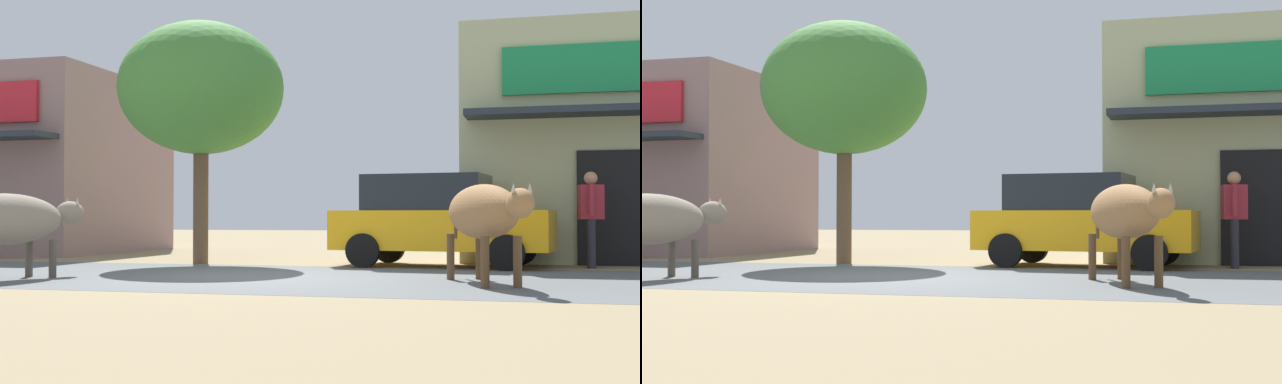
# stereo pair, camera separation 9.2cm
# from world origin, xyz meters

# --- Properties ---
(ground) EXTENTS (80.00, 80.00, 0.00)m
(ground) POSITION_xyz_m (0.00, 0.00, 0.00)
(ground) COLOR #8D7B5A
(asphalt_road) EXTENTS (72.00, 5.57, 0.00)m
(asphalt_road) POSITION_xyz_m (0.00, 0.00, 0.00)
(asphalt_road) COLOR #54585B
(asphalt_road) RESTS_ON ground
(storefront_left_cafe) EXTENTS (6.27, 6.47, 4.37)m
(storefront_left_cafe) POSITION_xyz_m (-8.99, 7.06, 2.19)
(storefront_left_cafe) COLOR gray
(storefront_left_cafe) RESTS_ON ground
(roadside_tree) EXTENTS (3.16, 3.16, 4.61)m
(roadside_tree) POSITION_xyz_m (-2.15, 3.06, 3.33)
(roadside_tree) COLOR brown
(roadside_tree) RESTS_ON ground
(parked_hatchback_car) EXTENTS (3.95, 2.16, 1.64)m
(parked_hatchback_car) POSITION_xyz_m (2.33, 3.32, 0.84)
(parked_hatchback_car) COLOR #F3A914
(parked_hatchback_car) RESTS_ON ground
(cow_near_brown) EXTENTS (1.00, 2.70, 1.22)m
(cow_near_brown) POSITION_xyz_m (-3.10, -1.53, 0.85)
(cow_near_brown) COLOR gray
(cow_near_brown) RESTS_ON ground
(cow_far_dark) EXTENTS (1.50, 2.76, 1.33)m
(cow_far_dark) POSITION_xyz_m (3.40, -0.50, 0.95)
(cow_far_dark) COLOR #966A40
(cow_far_dark) RESTS_ON ground
(pedestrian_by_shop) EXTENTS (0.44, 0.61, 1.67)m
(pedestrian_by_shop) POSITION_xyz_m (4.95, 3.45, 0.98)
(pedestrian_by_shop) COLOR #262633
(pedestrian_by_shop) RESTS_ON ground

